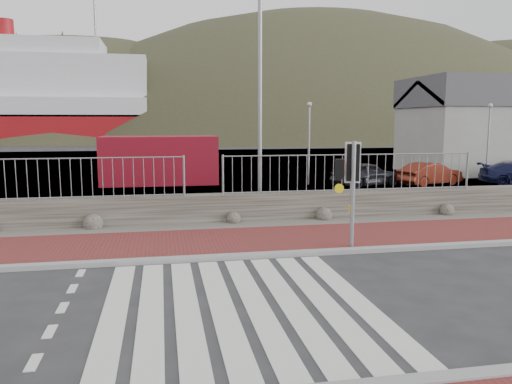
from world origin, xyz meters
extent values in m
plane|color=#28282B|center=(0.00, 0.00, 0.00)|extent=(220.00, 220.00, 0.00)
cube|color=maroon|center=(0.00, 4.50, 0.04)|extent=(40.00, 3.00, 0.08)
cube|color=gray|center=(0.00, 3.00, 0.05)|extent=(40.00, 0.25, 0.12)
cube|color=silver|center=(-2.10, 0.00, 0.01)|extent=(0.42, 5.60, 0.01)
cube|color=silver|center=(-1.50, 0.00, 0.01)|extent=(0.42, 5.60, 0.01)
cube|color=silver|center=(-0.90, 0.00, 0.01)|extent=(0.42, 5.60, 0.01)
cube|color=silver|center=(-0.30, 0.00, 0.01)|extent=(0.42, 5.60, 0.01)
cube|color=silver|center=(0.30, 0.00, 0.01)|extent=(0.42, 5.60, 0.01)
cube|color=silver|center=(0.90, 0.00, 0.01)|extent=(0.42, 5.60, 0.01)
cube|color=silver|center=(1.50, 0.00, 0.01)|extent=(0.42, 5.60, 0.01)
cube|color=silver|center=(2.10, 0.00, 0.01)|extent=(0.42, 5.60, 0.01)
cube|color=#59544C|center=(0.00, 6.50, 0.03)|extent=(40.00, 1.50, 0.06)
cube|color=#403B35|center=(0.00, 7.30, 0.45)|extent=(40.00, 0.60, 0.90)
cylinder|color=gray|center=(-4.80, 7.15, 2.10)|extent=(8.40, 0.04, 0.04)
cylinder|color=gray|center=(-0.60, 7.15, 1.50)|extent=(0.07, 0.07, 1.20)
cylinder|color=gray|center=(4.80, 7.15, 2.10)|extent=(8.40, 0.04, 0.04)
cylinder|color=gray|center=(0.60, 7.15, 1.50)|extent=(0.07, 0.07, 1.20)
cylinder|color=gray|center=(9.00, 7.15, 1.50)|extent=(0.07, 0.07, 1.20)
cube|color=#4C4C4F|center=(0.00, 27.90, 0.00)|extent=(120.00, 40.00, 0.50)
cube|color=#3F4C54|center=(0.00, 62.90, 0.00)|extent=(220.00, 50.00, 0.05)
cube|color=silver|center=(-18.00, 67.90, 9.00)|extent=(30.00, 12.00, 6.00)
cube|color=silver|center=(-18.00, 67.90, 13.00)|extent=(18.00, 10.00, 2.50)
cylinder|color=maroon|center=(-22.00, 67.90, 15.50)|extent=(2.40, 2.40, 3.00)
cylinder|color=gray|center=(-10.00, 67.90, 17.00)|extent=(0.30, 0.30, 6.00)
cube|color=#9E9E99|center=(20.00, 19.90, 2.00)|extent=(12.00, 6.00, 4.00)
cube|color=#4C4C51|center=(20.00, 19.90, 4.90)|extent=(12.20, 6.20, 1.80)
ellipsoid|color=#303822|center=(-15.00, 87.90, -20.00)|extent=(106.40, 68.40, 76.00)
ellipsoid|color=#303822|center=(30.00, 87.90, -26.00)|extent=(140.00, 90.00, 100.00)
ellipsoid|color=#303822|center=(75.00, 87.90, -20.00)|extent=(112.00, 72.00, 80.00)
cylinder|color=gray|center=(3.35, 3.31, 1.35)|extent=(0.11, 0.11, 2.70)
cube|color=yellow|center=(3.35, 3.31, 1.01)|extent=(0.15, 0.10, 0.21)
cube|color=black|center=(3.35, 3.31, 2.17)|extent=(0.42, 0.31, 1.01)
sphere|color=#0CE53F|center=(3.35, 3.31, 1.88)|extent=(0.14, 0.14, 0.14)
cube|color=black|center=(3.02, 3.38, 2.02)|extent=(0.24, 0.19, 0.48)
cylinder|color=gray|center=(1.96, 8.10, 3.94)|extent=(0.14, 0.14, 7.87)
cube|color=maroon|center=(-1.36, 17.70, 1.21)|extent=(5.83, 2.47, 2.42)
imported|color=black|center=(8.58, 14.73, 0.61)|extent=(3.82, 2.33, 1.22)
imported|color=#5B180D|center=(11.87, 14.48, 0.57)|extent=(3.67, 2.25, 1.14)
camera|label=1|loc=(-1.26, -8.17, 3.18)|focal=35.00mm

